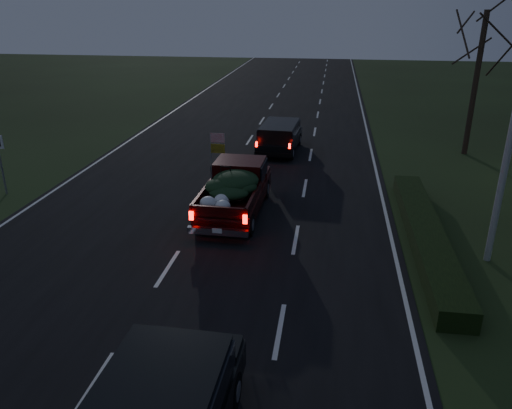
% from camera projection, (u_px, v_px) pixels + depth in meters
% --- Properties ---
extents(ground, '(120.00, 120.00, 0.00)m').
position_uv_depth(ground, '(168.00, 269.00, 14.76)').
color(ground, black).
rests_on(ground, ground).
extents(road_asphalt, '(14.00, 120.00, 0.02)m').
position_uv_depth(road_asphalt, '(168.00, 268.00, 14.76)').
color(road_asphalt, black).
rests_on(road_asphalt, ground).
extents(hedge_row, '(1.00, 10.00, 0.60)m').
position_uv_depth(hedge_row, '(425.00, 233.00, 16.31)').
color(hedge_row, black).
rests_on(hedge_row, ground).
extents(bare_tree_far, '(3.60, 3.60, 7.00)m').
position_uv_depth(bare_tree_far, '(481.00, 49.00, 24.01)').
color(bare_tree_far, black).
rests_on(bare_tree_far, ground).
extents(pickup_truck, '(2.06, 5.14, 2.68)m').
position_uv_depth(pickup_truck, '(235.00, 187.00, 18.35)').
color(pickup_truck, '#320706').
rests_on(pickup_truck, ground).
extents(lead_suv, '(2.04, 4.43, 1.25)m').
position_uv_depth(lead_suv, '(280.00, 134.00, 25.92)').
color(lead_suv, black).
rests_on(lead_suv, ground).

